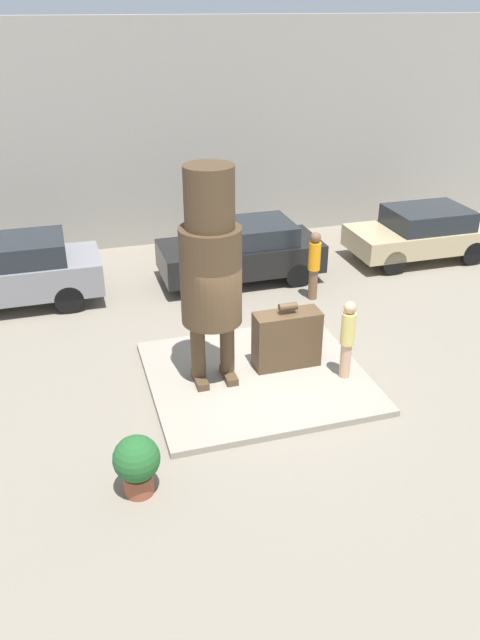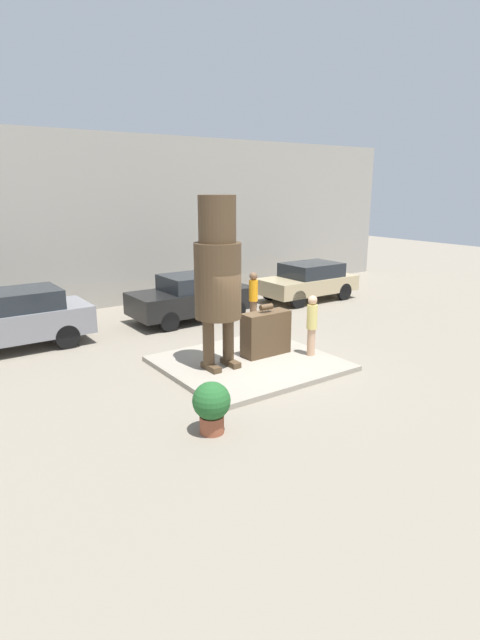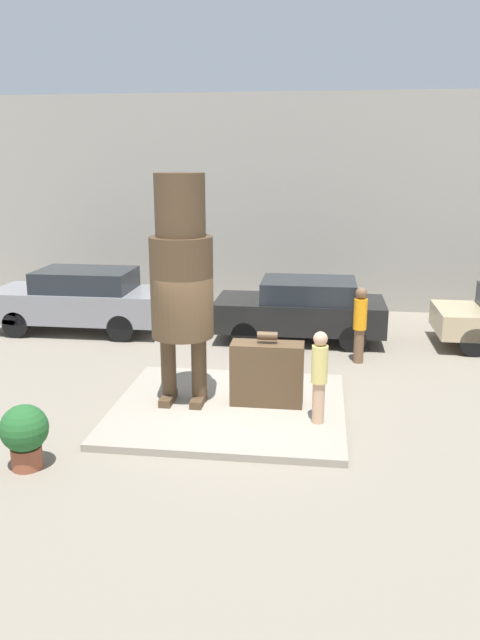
% 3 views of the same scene
% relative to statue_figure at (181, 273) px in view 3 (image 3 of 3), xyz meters
% --- Properties ---
extents(ground_plane, '(60.00, 60.00, 0.00)m').
position_rel_statue_figure_xyz_m(ground_plane, '(0.86, -0.10, -2.57)').
color(ground_plane, gray).
extents(pedestal, '(4.22, 3.87, 0.13)m').
position_rel_statue_figure_xyz_m(pedestal, '(0.86, -0.10, -2.51)').
color(pedestal, gray).
rests_on(pedestal, ground_plane).
extents(building_backdrop, '(28.00, 0.60, 6.40)m').
position_rel_statue_figure_xyz_m(building_backdrop, '(0.86, 8.50, 0.63)').
color(building_backdrop, gray).
rests_on(building_backdrop, ground_plane).
extents(statue_figure, '(1.13, 1.13, 4.18)m').
position_rel_statue_figure_xyz_m(statue_figure, '(0.00, 0.00, 0.00)').
color(statue_figure, '#4C3823').
rests_on(statue_figure, pedestal).
extents(giant_suitcase, '(1.33, 0.52, 1.38)m').
position_rel_statue_figure_xyz_m(giant_suitcase, '(1.55, 0.08, -1.85)').
color(giant_suitcase, '#4C3823').
rests_on(giant_suitcase, pedestal).
extents(tourist, '(0.28, 0.28, 1.63)m').
position_rel_statue_figure_xyz_m(tourist, '(2.50, -0.66, -1.55)').
color(tourist, tan).
rests_on(tourist, pedestal).
extents(parked_car_grey, '(4.55, 1.84, 1.69)m').
position_rel_statue_figure_xyz_m(parked_car_grey, '(-3.89, 4.87, -1.68)').
color(parked_car_grey, gray).
rests_on(parked_car_grey, ground_plane).
extents(parked_car_black, '(4.24, 1.85, 1.58)m').
position_rel_statue_figure_xyz_m(parked_car_black, '(2.02, 4.76, -1.74)').
color(parked_car_black, black).
rests_on(parked_car_black, ground_plane).
extents(planter_pot, '(0.72, 0.72, 1.01)m').
position_rel_statue_figure_xyz_m(planter_pot, '(-1.85, -2.64, -2.00)').
color(planter_pot, brown).
rests_on(planter_pot, ground_plane).
extents(worker_hivis, '(0.30, 0.30, 1.76)m').
position_rel_statue_figure_xyz_m(worker_hivis, '(3.38, 3.11, -1.61)').
color(worker_hivis, brown).
rests_on(worker_hivis, ground_plane).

